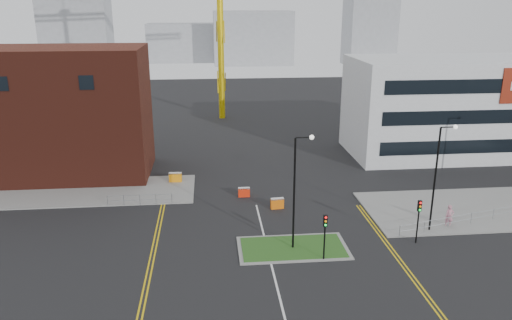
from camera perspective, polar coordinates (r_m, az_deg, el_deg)
The scene contains 26 objects.
ground at distance 32.77m, azimuth 3.06°, elevation -16.68°, with size 200.00×200.00×0.00m, color black.
pavement_left at distance 54.42m, azimuth -22.02°, elevation -3.50°, with size 28.00×8.00×0.12m, color slate.
pavement_right at distance 51.86m, azimuth 25.46°, elevation -4.98°, with size 24.00×10.00×0.12m, color slate.
island_kerb at distance 39.82m, azimuth 4.23°, elevation -9.99°, with size 8.60×4.60×0.08m, color slate.
grass_island at distance 39.81m, azimuth 4.23°, elevation -9.96°, with size 8.00×4.00×0.12m, color #29521B.
brick_building at distance 59.00m, azimuth -23.99°, elevation 4.73°, with size 24.20×10.07×14.24m.
office_block at distance 67.24m, azimuth 21.44°, elevation 5.71°, with size 25.00×12.20×12.00m.
streetlamp_island at distance 37.68m, azimuth 4.74°, elevation -2.71°, with size 1.46×0.36×9.18m.
streetlamp_right_near at distance 43.16m, azimuth 20.14°, elevation -1.10°, with size 1.46×0.36×9.18m.
traffic_light_island at distance 37.31m, azimuth 7.89°, elevation -7.77°, with size 0.28×0.33×3.65m.
traffic_light_right at distance 41.52m, azimuth 18.12°, elevation -5.82°, with size 0.28×0.33×3.65m.
railing_left at distance 48.59m, azimuth -13.14°, elevation -4.26°, with size 6.05×0.05×1.10m.
railing_right at distance 48.88m, azimuth 25.52°, elevation -5.41°, with size 19.05×5.05×1.10m.
centre_line at distance 34.42m, azimuth 2.55°, elevation -14.82°, with size 0.15×30.00×0.01m, color silver.
yellow_left_a at distance 41.39m, azimuth -11.65°, elevation -9.26°, with size 0.12×24.00×0.01m, color gold.
yellow_left_b at distance 41.35m, azimuth -11.24°, elevation -9.26°, with size 0.12×24.00×0.01m, color gold.
yellow_right_a at distance 40.03m, azimuth 15.55°, elevation -10.54°, with size 0.12×20.00×0.01m, color gold.
yellow_right_b at distance 40.14m, azimuth 15.95°, elevation -10.50°, with size 0.12×20.00×0.01m, color gold.
skyline_a at distance 151.22m, azimuth -19.81°, elevation 13.77°, with size 18.00×12.00×22.00m, color gray.
skyline_b at distance 157.75m, azimuth -0.37°, elevation 13.79°, with size 24.00×12.00×16.00m, color gray.
skyline_c at distance 159.62m, azimuth 12.91°, elevation 15.57°, with size 14.00×12.00×28.00m, color gray.
skyline_d at distance 167.26m, azimuth -7.01°, elevation 13.19°, with size 30.00×12.00×12.00m, color gray.
pedestrian at distance 45.90m, azimuth 21.23°, elevation -6.01°, with size 0.74×0.48×2.02m, color #C27D91.
barrier_left at distance 53.92m, azimuth -9.20°, elevation -1.96°, with size 1.36×0.51×1.13m.
barrier_mid at distance 46.75m, azimuth 2.44°, elevation -4.92°, with size 1.26×0.55×1.03m.
barrier_right at distance 49.50m, azimuth -1.38°, elevation -3.65°, with size 1.14×0.39×0.96m.
Camera 1 is at (-4.29, -26.75, 18.44)m, focal length 35.00 mm.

